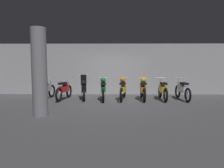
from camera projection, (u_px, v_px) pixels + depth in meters
The scene contains 11 objects.
ground_plane at pixel (113, 101), 9.47m from camera, with size 80.00×80.00×0.00m, color #4C4C4F.
back_wall at pixel (113, 69), 11.69m from camera, with size 16.00×0.30×2.83m, color #ADADB2.
motorbike_slot_0 at pixel (45, 88), 9.92m from camera, with size 0.62×1.93×1.15m.
motorbike_slot_1 at pixel (64, 89), 9.85m from camera, with size 0.59×1.94×1.15m.
motorbike_slot_2 at pixel (84, 89), 9.88m from camera, with size 0.56×1.67×1.18m.
motorbike_slot_3 at pixel (103, 89), 9.69m from camera, with size 0.59×1.95×1.15m.
motorbike_slot_4 at pixel (123, 89), 9.75m from camera, with size 0.58×1.94×1.15m.
motorbike_slot_5 at pixel (143, 89), 9.72m from camera, with size 0.59×1.95×1.15m.
motorbike_slot_6 at pixel (163, 90), 9.75m from camera, with size 0.59×1.95×1.15m.
motorbike_slot_7 at pixel (182, 89), 9.76m from camera, with size 0.59×1.95×1.15m.
support_pillar at pixel (39, 72), 6.61m from camera, with size 0.48×0.48×2.83m, color gray.
Camera 1 is at (0.08, -9.36, 1.64)m, focal length 33.13 mm.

